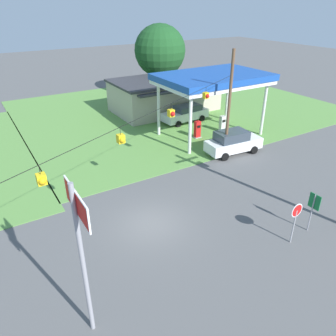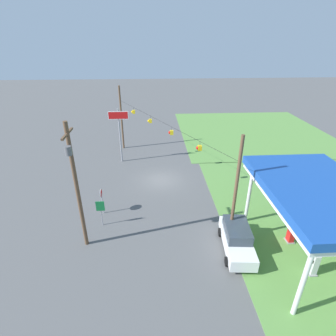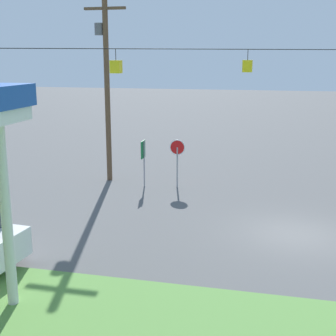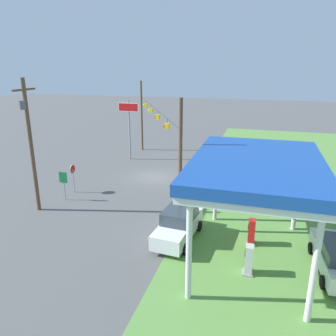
% 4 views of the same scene
% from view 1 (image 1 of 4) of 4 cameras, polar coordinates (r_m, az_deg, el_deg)
% --- Properties ---
extents(ground_plane, '(160.00, 160.00, 0.00)m').
position_cam_1_polar(ground_plane, '(19.78, -2.93, -9.71)').
color(ground_plane, '#565656').
extents(grass_verge_station_corner, '(36.00, 28.00, 0.04)m').
position_cam_1_polar(grass_verge_station_corner, '(40.97, 1.34, 10.47)').
color(grass_verge_station_corner, '#5B8E42').
rests_on(grass_verge_station_corner, ground).
extents(gas_station_canopy, '(9.94, 6.64, 5.90)m').
position_cam_1_polar(gas_station_canopy, '(31.18, 7.85, 15.00)').
color(gas_station_canopy, silver).
rests_on(gas_station_canopy, ground).
extents(gas_station_store, '(12.03, 7.72, 3.70)m').
position_cam_1_polar(gas_station_store, '(39.64, -0.62, 12.66)').
color(gas_station_store, '#B2A893').
rests_on(gas_station_store, ground).
extents(fuel_pump_near, '(0.71, 0.56, 1.66)m').
position_cam_1_polar(fuel_pump_near, '(31.55, 5.13, 6.60)').
color(fuel_pump_near, gray).
rests_on(fuel_pump_near, ground).
extents(fuel_pump_far, '(0.71, 0.56, 1.66)m').
position_cam_1_polar(fuel_pump_far, '(33.39, 9.44, 7.52)').
color(fuel_pump_far, gray).
rests_on(fuel_pump_far, ground).
extents(car_at_pumps_front, '(5.07, 2.42, 2.02)m').
position_cam_1_polar(car_at_pumps_front, '(28.63, 11.24, 4.45)').
color(car_at_pumps_front, white).
rests_on(car_at_pumps_front, ground).
extents(car_at_pumps_rear, '(5.26, 2.34, 1.81)m').
position_cam_1_polar(car_at_pumps_rear, '(35.84, 3.09, 9.49)').
color(car_at_pumps_rear, white).
rests_on(car_at_pumps_rear, ground).
extents(stop_sign_roadside, '(0.80, 0.08, 2.50)m').
position_cam_1_polar(stop_sign_roadside, '(18.63, 21.39, -7.63)').
color(stop_sign_roadside, '#99999E').
rests_on(stop_sign_roadside, ground).
extents(stop_sign_overhead, '(0.22, 2.40, 6.80)m').
position_cam_1_polar(stop_sign_overhead, '(11.74, -15.11, -10.75)').
color(stop_sign_overhead, gray).
rests_on(stop_sign_overhead, ground).
extents(route_sign, '(0.10, 0.70, 2.40)m').
position_cam_1_polar(route_sign, '(20.03, 24.01, -5.93)').
color(route_sign, gray).
rests_on(route_sign, ground).
extents(signal_span_gantry, '(20.04, 10.24, 8.71)m').
position_cam_1_polar(signal_span_gantry, '(17.33, -3.28, 2.92)').
color(signal_span_gantry, brown).
rests_on(signal_span_gantry, ground).
extents(tree_behind_station, '(6.59, 6.59, 9.30)m').
position_cam_1_polar(tree_behind_station, '(44.82, -1.41, 19.76)').
color(tree_behind_station, '#4C3828').
rests_on(tree_behind_station, ground).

